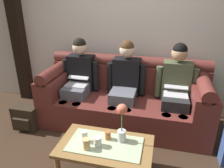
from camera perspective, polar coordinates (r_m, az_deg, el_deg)
name	(u,v)px	position (r m, az deg, el deg)	size (l,w,h in m)	color
back_wall_patterned	(133,19)	(3.37, 5.56, 16.72)	(6.00, 0.12, 2.90)	silver
timber_pillar	(16,17)	(4.02, -24.14, 15.92)	(0.20, 0.20, 2.90)	black
couch	(125,99)	(3.17, 3.37, -4.09)	(2.34, 0.88, 0.96)	maroon
person_left	(79,77)	(3.24, -8.75, 1.83)	(0.56, 0.67, 1.22)	#595B66
person_middle	(125,81)	(3.05, 3.48, 0.74)	(0.56, 0.67, 1.22)	#595B66
person_right	(176,86)	(3.02, 16.61, -0.50)	(0.56, 0.67, 1.22)	#232326
coffee_table	(105,148)	(2.31, -1.81, -16.64)	(0.96, 0.56, 0.39)	olive
flower_vase	(122,122)	(2.19, 2.62, -9.98)	(0.11, 0.11, 0.43)	silver
cup_near_left	(84,136)	(2.29, -7.33, -13.59)	(0.07, 0.07, 0.12)	white
cup_near_right	(108,135)	(2.31, -1.10, -13.42)	(0.06, 0.06, 0.09)	#B26633
cup_far_center	(98,141)	(2.23, -3.82, -14.95)	(0.08, 0.08, 0.10)	white
cup_far_left	(86,144)	(2.20, -6.82, -15.47)	(0.07, 0.07, 0.11)	#DBB77A
backpack_left	(26,118)	(3.34, -21.82, -8.30)	(0.35, 0.25, 0.35)	#2D2319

